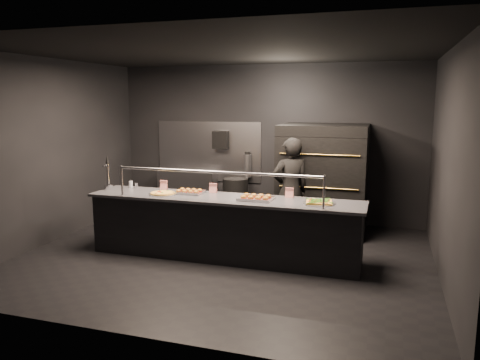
{
  "coord_description": "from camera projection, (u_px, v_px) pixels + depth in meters",
  "views": [
    {
      "loc": [
        2.26,
        -6.32,
        2.33
      ],
      "look_at": [
        0.19,
        0.2,
        1.16
      ],
      "focal_mm": 35.0,
      "sensor_mm": 36.0,
      "label": 1
    }
  ],
  "objects": [
    {
      "name": "beer_tap",
      "position": [
        108.0,
        180.0,
        7.42
      ],
      "size": [
        0.14,
        0.21,
        0.56
      ],
      "color": "silver",
      "rests_on": "service_counter"
    },
    {
      "name": "worker",
      "position": [
        290.0,
        190.0,
        7.68
      ],
      "size": [
        0.76,
        0.69,
        1.73
      ],
      "primitive_type": "imported",
      "rotation": [
        0.0,
        0.0,
        3.7
      ],
      "color": "black",
      "rests_on": "ground"
    },
    {
      "name": "square_pizza",
      "position": [
        319.0,
        202.0,
        6.43
      ],
      "size": [
        0.44,
        0.44,
        0.05
      ],
      "color": "silver",
      "rests_on": "service_counter"
    },
    {
      "name": "fire_extinguisher",
      "position": [
        247.0,
        165.0,
        9.18
      ],
      "size": [
        0.14,
        0.14,
        0.51
      ],
      "color": "#B2B2B7",
      "rests_on": "room"
    },
    {
      "name": "prep_shelf",
      "position": [
        188.0,
        193.0,
        9.58
      ],
      "size": [
        1.2,
        0.35,
        0.9
      ],
      "primitive_type": "cube",
      "color": "#99999E",
      "rests_on": "ground"
    },
    {
      "name": "tent_cards",
      "position": [
        220.0,
        188.0,
        7.14
      ],
      "size": [
        2.15,
        0.04,
        0.15
      ],
      "color": "white",
      "rests_on": "service_counter"
    },
    {
      "name": "slider_tray_a",
      "position": [
        189.0,
        192.0,
        7.14
      ],
      "size": [
        0.43,
        0.32,
        0.07
      ],
      "color": "silver",
      "rests_on": "service_counter"
    },
    {
      "name": "pizza_oven",
      "position": [
        323.0,
        178.0,
        8.27
      ],
      "size": [
        1.5,
        1.23,
        1.91
      ],
      "color": "black",
      "rests_on": "ground"
    },
    {
      "name": "round_pizza",
      "position": [
        163.0,
        193.0,
        7.07
      ],
      "size": [
        0.42,
        0.42,
        0.03
      ],
      "color": "silver",
      "rests_on": "service_counter"
    },
    {
      "name": "service_counter",
      "position": [
        223.0,
        227.0,
        6.93
      ],
      "size": [
        4.1,
        0.78,
        1.37
      ],
      "color": "black",
      "rests_on": "ground"
    },
    {
      "name": "condiment_jar",
      "position": [
        133.0,
        185.0,
        7.6
      ],
      "size": [
        0.16,
        0.06,
        0.11
      ],
      "color": "silver",
      "rests_on": "service_counter"
    },
    {
      "name": "towel_dispenser",
      "position": [
        221.0,
        140.0,
        9.26
      ],
      "size": [
        0.3,
        0.2,
        0.35
      ],
      "primitive_type": "cube",
      "color": "black",
      "rests_on": "room"
    },
    {
      "name": "trash_bin",
      "position": [
        235.0,
        199.0,
        9.14
      ],
      "size": [
        0.5,
        0.5,
        0.83
      ],
      "primitive_type": "cylinder",
      "color": "black",
      "rests_on": "ground"
    },
    {
      "name": "slider_tray_b",
      "position": [
        256.0,
        198.0,
        6.68
      ],
      "size": [
        0.5,
        0.38,
        0.08
      ],
      "color": "silver",
      "rests_on": "service_counter"
    },
    {
      "name": "room",
      "position": [
        223.0,
        158.0,
        6.8
      ],
      "size": [
        6.04,
        6.0,
        3.0
      ],
      "color": "black",
      "rests_on": "ground"
    }
  ]
}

